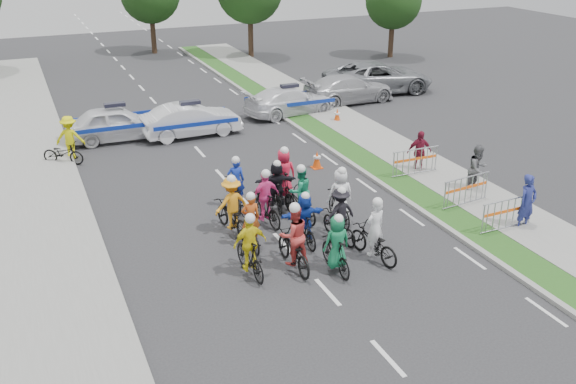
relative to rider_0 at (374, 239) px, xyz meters
name	(u,v)px	position (x,y,z in m)	size (l,w,h in m)	color
ground	(328,292)	(-2.00, -1.09, -0.65)	(90.00, 90.00, 0.00)	#28282B
curb_right	(392,191)	(3.10, 3.91, -0.59)	(0.20, 60.00, 0.12)	gray
grass_strip	(409,189)	(3.80, 3.91, -0.60)	(1.20, 60.00, 0.11)	#264D18
sidewalk_right	(450,181)	(5.60, 3.91, -0.59)	(2.40, 60.00, 0.13)	gray
sidewalk_left	(52,253)	(-8.50, 3.91, -0.59)	(3.00, 60.00, 0.13)	gray
rider_0	(374,239)	(0.00, 0.00, 0.00)	(1.05, 2.03, 1.97)	black
rider_1	(336,249)	(-1.31, -0.20, 0.05)	(0.76, 1.71, 1.79)	black
rider_2	(293,244)	(-2.32, 0.43, 0.10)	(0.86, 2.02, 2.05)	black
rider_3	(250,251)	(-3.55, 0.57, 0.08)	(0.98, 1.83, 1.90)	black
rider_4	(339,219)	(-0.34, 1.45, 0.05)	(1.04, 1.81, 1.79)	black
rider_5	(304,222)	(-1.45, 1.61, 0.09)	(1.40, 1.67, 1.75)	black
rider_6	(250,228)	(-2.96, 2.12, -0.05)	(0.77, 1.82, 1.81)	black
rider_7	(340,201)	(0.21, 2.50, 0.11)	(0.88, 1.92, 1.96)	black
rider_8	(300,199)	(-0.83, 3.28, 0.06)	(0.90, 1.96, 1.93)	black
rider_9	(265,203)	(-1.99, 3.37, 0.08)	(1.01, 1.88, 1.91)	black
rider_10	(232,210)	(-3.17, 3.23, 0.11)	(1.18, 2.01, 1.97)	black
rider_11	(276,188)	(-1.22, 4.32, 0.10)	(1.46, 1.74, 1.77)	black
rider_12	(236,190)	(-2.42, 4.98, -0.03)	(0.97, 1.92, 1.87)	black
rider_13	(283,180)	(-0.73, 4.87, 0.12)	(0.90, 1.95, 2.00)	black
police_car_0	(117,123)	(-4.87, 13.90, 0.11)	(1.79, 4.46, 1.52)	silver
police_car_1	(191,120)	(-1.71, 13.15, 0.08)	(1.54, 4.43, 1.46)	silver
police_car_2	(289,101)	(3.72, 14.58, 0.03)	(1.92, 4.72, 1.37)	silver
civilian_sedan	(349,89)	(7.49, 15.39, 0.08)	(2.05, 5.03, 1.46)	#AEAEB3
civilian_suv	(378,77)	(10.04, 16.63, 0.20)	(2.81, 6.10, 1.70)	gray
spectator_0	(527,203)	(5.36, -0.22, 0.27)	(0.67, 0.44, 1.84)	navy
spectator_1	(478,169)	(5.89, 2.82, 0.23)	(0.86, 0.67, 1.76)	#505155
spectator_2	(419,152)	(5.10, 5.29, 0.18)	(0.97, 0.41, 1.66)	maroon
marshal_hiviz	(70,137)	(-7.01, 12.25, 0.24)	(1.15, 0.66, 1.78)	yellow
barrier_0	(507,215)	(4.70, -0.13, -0.09)	(2.00, 0.50, 1.12)	#A5A8AD
barrier_1	(466,192)	(4.70, 1.90, -0.09)	(2.00, 0.50, 1.12)	#A5A8AD
barrier_2	(415,163)	(4.70, 4.94, -0.09)	(2.00, 0.50, 1.12)	#A5A8AD
cone_0	(317,160)	(1.71, 7.26, -0.31)	(0.40, 0.40, 0.70)	#F24C0C
cone_1	(337,116)	(5.25, 12.35, -0.31)	(0.40, 0.40, 0.70)	#F24C0C
parked_bike	(63,153)	(-7.38, 11.69, -0.20)	(0.59, 1.70, 0.89)	black
tree_2	(394,1)	(16.00, 24.91, 3.18)	(3.85, 3.85, 5.77)	#382619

